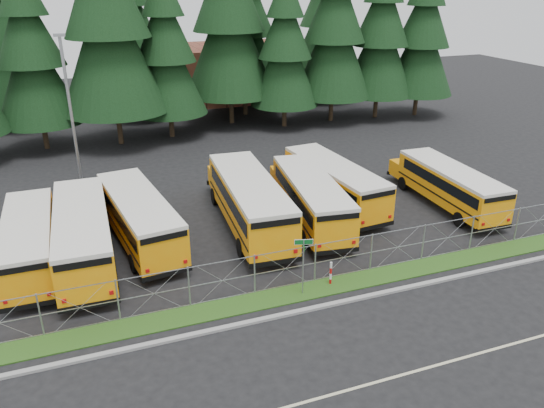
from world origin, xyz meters
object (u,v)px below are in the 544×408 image
Objects in this scene: street_sign at (303,255)px; light_standard at (70,109)px; bus_east at (447,186)px; bus_0 at (30,242)px; bus_1 at (83,235)px; striped_bollard at (331,273)px; bus_2 at (138,218)px; bus_4 at (248,202)px; bus_6 at (331,184)px; bus_5 at (309,199)px.

street_sign is 0.28× the size of light_standard.
street_sign reaches higher than bus_east.
light_standard is at bearing 75.14° from bus_0.
striped_bollard is at bearing -30.08° from bus_1.
bus_2 is at bearing 176.57° from bus_east.
bus_1 is 9.26× the size of striped_bollard.
street_sign is at bearing -35.40° from bus_1.
bus_2 reaches higher than bus_east.
bus_4 reaches higher than bus_0.
bus_6 is at bearing 63.92° from striped_bollard.
bus_4 reaches higher than striped_bollard.
bus_0 is 24.08m from bus_east.
bus_1 reaches higher than street_sign.
street_sign is 19.83m from light_standard.
bus_4 is at bearing 2.11° from bus_0.
bus_4 is (6.12, -0.31, 0.14)m from bus_2.
bus_1 is 1.10× the size of light_standard.
bus_east is 13.93m from street_sign.
bus_4 is 13.75m from light_standard.
bus_6 is 1.06× the size of bus_east.
bus_0 is at bearing -178.92° from bus_6.
bus_0 is 11.42m from light_standard.
bus_east is at bearing -2.51° from bus_4.
striped_bollard is 20.63m from light_standard.
light_standard is at bearing 145.25° from bus_6.
bus_1 reaches higher than bus_6.
bus_4 is at bearing 6.54° from bus_1.
bus_1 is (2.51, -0.42, 0.15)m from bus_0.
bus_6 is at bearing 5.82° from bus_0.
light_standard is (-21.40, 11.15, 4.20)m from bus_east.
bus_1 is at bearing -170.56° from bus_4.
bus_east is at bearing -2.39° from bus_0.
bus_5 reaches higher than bus_east.
bus_5 reaches higher than bus_6.
bus_6 is at bearing -29.68° from light_standard.
bus_0 is at bearing 148.67° from street_sign.
striped_bollard is (1.55, 0.29, -1.43)m from street_sign.
bus_4 reaches higher than bus_5.
bus_4 is 1.11× the size of bus_6.
bus_0 is 0.85× the size of bus_4.
street_sign is (-12.45, -6.21, 0.73)m from bus_east.
bus_2 is at bearing 23.96° from bus_1.
light_standard is at bearing 89.88° from bus_1.
bus_5 is 1.07× the size of bus_east.
bus_1 is 3.95× the size of street_sign.
bus_4 reaches higher than street_sign.
bus_2 is 1.01× the size of bus_6.
street_sign is at bearing -85.26° from bus_4.
bus_1 is at bearing -164.45° from bus_2.
bus_4 reaches higher than bus_2.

